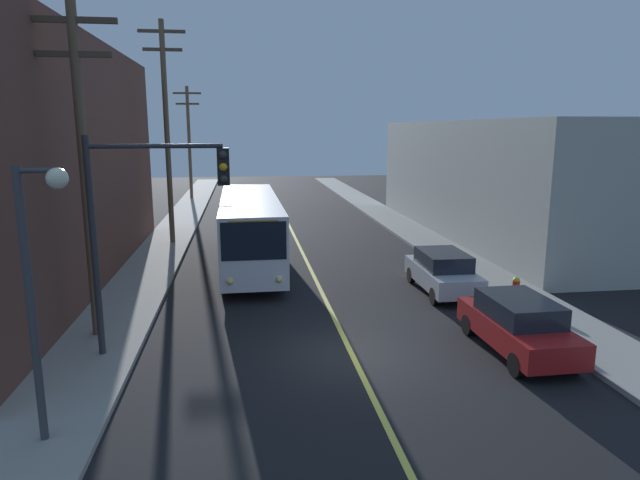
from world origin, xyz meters
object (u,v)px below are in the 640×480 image
at_px(parked_car_red, 518,324).
at_px(fire_hydrant, 516,288).
at_px(utility_pole_mid, 167,125).
at_px(utility_pole_far, 189,137).
at_px(traffic_signal_left_corner, 151,205).
at_px(city_bus, 250,227).
at_px(street_lamp_left, 39,266).
at_px(parked_car_silver, 443,271).
at_px(utility_pole_near, 83,158).

bearing_deg(parked_car_red, fire_hydrant, 63.50).
relative_size(utility_pole_mid, utility_pole_far, 1.19).
bearing_deg(traffic_signal_left_corner, city_bus, 75.19).
relative_size(city_bus, street_lamp_left, 2.21).
distance_m(city_bus, utility_pole_far, 25.97).
height_order(city_bus, utility_pole_mid, utility_pole_mid).
distance_m(parked_car_silver, street_lamp_left, 15.02).
relative_size(utility_pole_far, traffic_signal_left_corner, 1.63).
xyz_separation_m(traffic_signal_left_corner, fire_hydrant, (12.26, 3.13, -3.72)).
height_order(utility_pole_mid, fire_hydrant, utility_pole_mid).
distance_m(utility_pole_near, street_lamp_left, 6.24).
bearing_deg(utility_pole_far, parked_car_red, -71.50).
bearing_deg(fire_hydrant, city_bus, 142.94).
distance_m(parked_car_red, fire_hydrant, 4.80).
xyz_separation_m(city_bus, utility_pole_far, (-4.89, 25.23, 3.71)).
bearing_deg(fire_hydrant, parked_car_red, -116.50).
bearing_deg(traffic_signal_left_corner, utility_pole_far, 93.48).
distance_m(utility_pole_far, street_lamp_left, 39.96).
bearing_deg(fire_hydrant, street_lamp_left, -151.32).
distance_m(utility_pole_near, utility_pole_mid, 14.11).
distance_m(street_lamp_left, fire_hydrant, 15.91).
distance_m(traffic_signal_left_corner, street_lamp_left, 4.61).
bearing_deg(utility_pole_far, utility_pole_mid, -88.04).
relative_size(utility_pole_mid, fire_hydrant, 13.89).
height_order(parked_car_red, street_lamp_left, street_lamp_left).
bearing_deg(utility_pole_mid, fire_hydrant, -42.38).
bearing_deg(utility_pole_far, traffic_signal_left_corner, -86.52).
height_order(utility_pole_near, traffic_signal_left_corner, utility_pole_near).
distance_m(utility_pole_mid, utility_pole_far, 19.92).
bearing_deg(city_bus, utility_pole_near, -118.75).
distance_m(parked_car_silver, utility_pole_mid, 16.82).
relative_size(city_bus, utility_pole_near, 1.26).
xyz_separation_m(utility_pole_near, traffic_signal_left_corner, (2.05, -1.61, -1.18)).
xyz_separation_m(city_bus, fire_hydrant, (9.53, -7.20, -1.23)).
bearing_deg(traffic_signal_left_corner, utility_pole_near, 141.84).
xyz_separation_m(utility_pole_far, street_lamp_left, (0.75, -39.91, -1.78)).
distance_m(city_bus, traffic_signal_left_corner, 10.97).
bearing_deg(city_bus, utility_pole_far, 100.98).
relative_size(parked_car_red, traffic_signal_left_corner, 0.74).
bearing_deg(city_bus, parked_car_red, -57.23).
bearing_deg(parked_car_silver, utility_pole_near, -165.05).
bearing_deg(utility_pole_far, street_lamp_left, -88.93).
bearing_deg(street_lamp_left, parked_car_red, 15.48).
height_order(traffic_signal_left_corner, street_lamp_left, traffic_signal_left_corner).
height_order(utility_pole_mid, traffic_signal_left_corner, utility_pole_mid).
relative_size(city_bus, traffic_signal_left_corner, 2.03).
distance_m(city_bus, parked_car_silver, 9.22).
bearing_deg(traffic_signal_left_corner, parked_car_red, -6.51).
xyz_separation_m(parked_car_red, parked_car_silver, (-0.03, 6.01, 0.00)).
bearing_deg(parked_car_red, utility_pole_far, 108.50).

